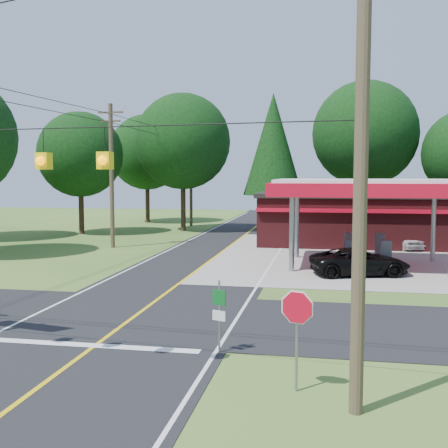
% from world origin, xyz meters
% --- Properties ---
extents(ground, '(120.00, 120.00, 0.00)m').
position_xyz_m(ground, '(0.00, 0.00, 0.00)').
color(ground, '#396323').
rests_on(ground, ground).
extents(main_highway, '(8.00, 120.00, 0.02)m').
position_xyz_m(main_highway, '(0.00, 0.00, 0.01)').
color(main_highway, black).
rests_on(main_highway, ground).
extents(cross_road, '(70.00, 7.00, 0.02)m').
position_xyz_m(cross_road, '(0.00, 0.00, 0.01)').
color(cross_road, black).
rests_on(cross_road, ground).
extents(lane_center_yellow, '(0.15, 110.00, 0.00)m').
position_xyz_m(lane_center_yellow, '(0.00, 0.00, 0.03)').
color(lane_center_yellow, yellow).
rests_on(lane_center_yellow, main_highway).
extents(gas_canopy, '(10.60, 7.40, 4.88)m').
position_xyz_m(gas_canopy, '(9.00, 13.00, 4.27)').
color(gas_canopy, gray).
rests_on(gas_canopy, ground).
extents(convenience_store, '(16.40, 7.55, 3.80)m').
position_xyz_m(convenience_store, '(10.00, 22.98, 1.92)').
color(convenience_store, '#53171B').
rests_on(convenience_store, ground).
extents(utility_pole_near_right, '(1.80, 0.30, 11.50)m').
position_xyz_m(utility_pole_near_right, '(7.50, -7.00, 5.96)').
color(utility_pole_near_right, '#473828').
rests_on(utility_pole_near_right, ground).
extents(utility_pole_far_left, '(1.80, 0.30, 10.00)m').
position_xyz_m(utility_pole_far_left, '(-8.00, 18.00, 5.20)').
color(utility_pole_far_left, '#473828').
rests_on(utility_pole_far_left, ground).
extents(utility_pole_north, '(0.30, 0.30, 9.50)m').
position_xyz_m(utility_pole_north, '(-6.50, 35.00, 4.75)').
color(utility_pole_north, '#473828').
rests_on(utility_pole_north, ground).
extents(overhead_beacons, '(17.04, 2.04, 1.03)m').
position_xyz_m(overhead_beacons, '(-1.00, -6.00, 6.21)').
color(overhead_beacons, black).
rests_on(overhead_beacons, ground).
extents(treeline_backdrop, '(70.27, 51.59, 13.30)m').
position_xyz_m(treeline_backdrop, '(0.82, 24.01, 7.49)').
color(treeline_backdrop, '#332316').
rests_on(treeline_backdrop, ground).
extents(suv_car, '(6.12, 6.12, 1.38)m').
position_xyz_m(suv_car, '(8.50, 10.00, 0.69)').
color(suv_car, black).
rests_on(suv_car, ground).
extents(sedan_car, '(5.19, 5.19, 1.35)m').
position_xyz_m(sedan_car, '(12.00, 21.00, 0.68)').
color(sedan_car, silver).
rests_on(sedan_car, ground).
extents(octagonal_stop_sign, '(0.81, 0.34, 2.47)m').
position_xyz_m(octagonal_stop_sign, '(6.16, -6.01, 1.84)').
color(octagonal_stop_sign, gray).
rests_on(octagonal_stop_sign, ground).
extents(route_sign_post, '(0.41, 0.19, 2.13)m').
position_xyz_m(route_sign_post, '(3.80, -3.52, 1.26)').
color(route_sign_post, gray).
rests_on(route_sign_post, ground).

